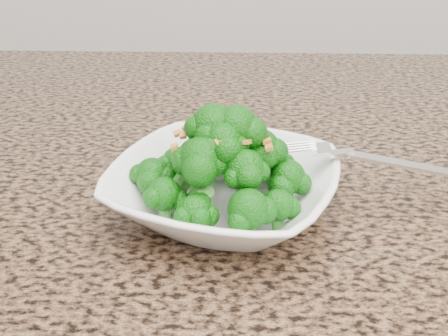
# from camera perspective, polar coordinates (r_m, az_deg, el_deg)

# --- Properties ---
(granite_counter) EXTENTS (1.64, 1.04, 0.03)m
(granite_counter) POSITION_cam_1_polar(r_m,az_deg,el_deg) (0.61, 11.30, -3.28)
(granite_counter) COLOR brown
(granite_counter) RESTS_ON cabinet
(bowl) EXTENTS (0.27, 0.27, 0.05)m
(bowl) POSITION_cam_1_polar(r_m,az_deg,el_deg) (0.53, -0.00, -2.29)
(bowl) COLOR white
(bowl) RESTS_ON granite_counter
(broccoli_pile) EXTENTS (0.19, 0.19, 0.07)m
(broccoli_pile) POSITION_cam_1_polar(r_m,az_deg,el_deg) (0.51, -0.00, 3.66)
(broccoli_pile) COLOR #0F640B
(broccoli_pile) RESTS_ON bowl
(garlic_topping) EXTENTS (0.11, 0.11, 0.01)m
(garlic_topping) POSITION_cam_1_polar(r_m,az_deg,el_deg) (0.49, -0.00, 7.66)
(garlic_topping) COLOR orange
(garlic_topping) RESTS_ON broccoli_pile
(fork) EXTENTS (0.20, 0.04, 0.01)m
(fork) POSITION_cam_1_polar(r_m,az_deg,el_deg) (0.55, 12.29, 1.53)
(fork) COLOR silver
(fork) RESTS_ON bowl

